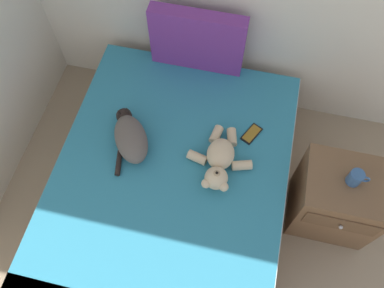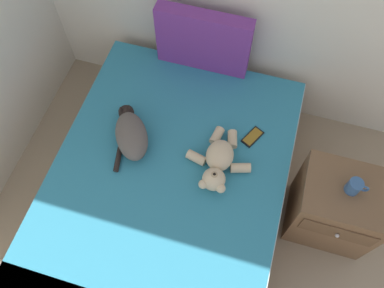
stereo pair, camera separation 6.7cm
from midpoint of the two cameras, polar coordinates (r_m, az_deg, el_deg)
name	(u,v)px [view 2 (the right image)]	position (r m, az deg, el deg)	size (l,w,h in m)	color
bed	(167,197)	(2.54, -2.93, -7.74)	(1.44, 1.99, 0.47)	brown
patterned_cushion	(203,41)	(2.63, 2.40, 14.71)	(0.62, 0.10, 0.45)	#72338C
cat	(131,134)	(2.41, -8.09, 1.49)	(0.34, 0.44, 0.15)	#59514C
teddy_bear	(218,163)	(2.31, 4.63, -2.72)	(0.40, 0.45, 0.15)	beige
cell_phone	(253,137)	(2.49, 9.55, 1.02)	(0.13, 0.16, 0.01)	black
nightstand	(335,207)	(2.63, 20.71, -8.62)	(0.50, 0.44, 0.56)	brown
mug	(355,187)	(2.35, 23.31, -5.73)	(0.12, 0.08, 0.09)	#33598C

